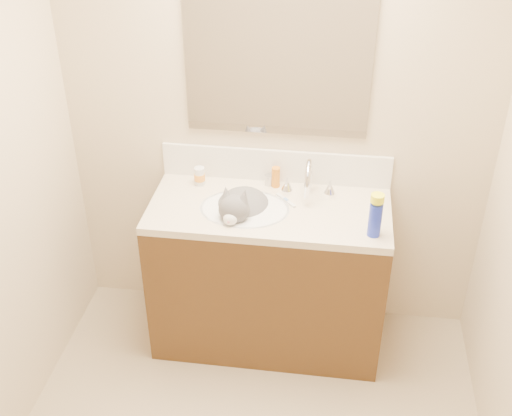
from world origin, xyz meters
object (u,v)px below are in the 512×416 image
(faucet, at_px, (308,181))
(amber_bottle, at_px, (276,177))
(silver_jar, at_px, (269,180))
(vanity_cabinet, at_px, (268,278))
(spray_can, at_px, (375,220))
(pill_bottle, at_px, (200,176))
(basin, at_px, (245,220))
(cat, at_px, (242,211))

(faucet, bearing_deg, amber_bottle, 158.60)
(silver_jar, relative_size, amber_bottle, 0.50)
(vanity_cabinet, height_order, faucet, faucet)
(faucet, distance_m, spray_can, 0.45)
(vanity_cabinet, distance_m, spray_can, 0.76)
(pill_bottle, distance_m, spray_can, 0.96)
(pill_bottle, bearing_deg, silver_jar, 7.32)
(basin, relative_size, amber_bottle, 4.09)
(silver_jar, xyz_separation_m, spray_can, (0.53, -0.39, 0.06))
(silver_jar, height_order, spray_can, spray_can)
(amber_bottle, bearing_deg, silver_jar, 159.17)
(vanity_cabinet, relative_size, cat, 2.86)
(faucet, bearing_deg, basin, -150.88)
(basin, bearing_deg, amber_bottle, 61.30)
(amber_bottle, height_order, spray_can, spray_can)
(silver_jar, bearing_deg, vanity_cabinet, -83.06)
(faucet, height_order, pill_bottle, faucet)
(vanity_cabinet, xyz_separation_m, spray_can, (0.51, -0.17, 0.53))
(vanity_cabinet, height_order, pill_bottle, pill_bottle)
(cat, height_order, pill_bottle, cat)
(basin, relative_size, spray_can, 2.71)
(faucet, relative_size, pill_bottle, 2.88)
(basin, xyz_separation_m, cat, (-0.02, 0.02, 0.04))
(amber_bottle, bearing_deg, spray_can, -37.07)
(cat, distance_m, spray_can, 0.68)
(vanity_cabinet, xyz_separation_m, cat, (-0.14, -0.01, 0.42))
(basin, height_order, silver_jar, silver_jar)
(vanity_cabinet, relative_size, spray_can, 7.22)
(silver_jar, height_order, amber_bottle, amber_bottle)
(pill_bottle, bearing_deg, amber_bottle, 4.79)
(pill_bottle, height_order, amber_bottle, amber_bottle)
(faucet, bearing_deg, vanity_cabinet, -142.71)
(cat, height_order, spray_can, same)
(amber_bottle, distance_m, spray_can, 0.63)
(cat, distance_m, pill_bottle, 0.32)
(spray_can, bearing_deg, pill_bottle, 159.00)
(cat, height_order, silver_jar, cat)
(faucet, bearing_deg, spray_can, -43.42)
(vanity_cabinet, bearing_deg, spray_can, -18.79)
(cat, xyz_separation_m, silver_jar, (0.11, 0.22, 0.06))
(basin, relative_size, faucet, 1.61)
(faucet, height_order, cat, faucet)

